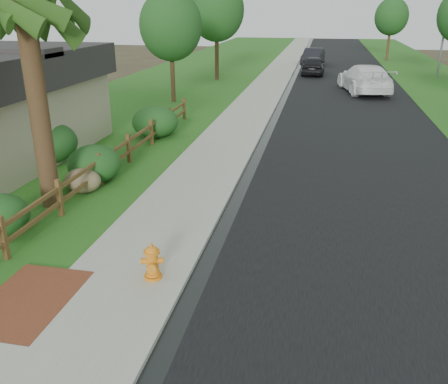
% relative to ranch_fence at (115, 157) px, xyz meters
% --- Properties ---
extents(ground, '(120.00, 120.00, 0.00)m').
position_rel_ranch_fence_xyz_m(ground, '(3.60, -6.40, -0.62)').
color(ground, '#3D3121').
extents(road, '(8.00, 90.00, 0.02)m').
position_rel_ranch_fence_xyz_m(road, '(8.20, 28.60, -0.61)').
color(road, black).
rests_on(road, ground).
extents(curb, '(0.40, 90.00, 0.12)m').
position_rel_ranch_fence_xyz_m(curb, '(4.00, 28.60, -0.56)').
color(curb, '#9C9B8E').
rests_on(curb, ground).
extents(wet_gutter, '(0.50, 90.00, 0.00)m').
position_rel_ranch_fence_xyz_m(wet_gutter, '(4.35, 28.60, -0.60)').
color(wet_gutter, black).
rests_on(wet_gutter, road).
extents(sidewalk, '(2.20, 90.00, 0.10)m').
position_rel_ranch_fence_xyz_m(sidewalk, '(2.70, 28.60, -0.57)').
color(sidewalk, '#9C9A88').
rests_on(sidewalk, ground).
extents(grass_strip, '(1.60, 90.00, 0.06)m').
position_rel_ranch_fence_xyz_m(grass_strip, '(0.80, 28.60, -0.59)').
color(grass_strip, '#235317').
rests_on(grass_strip, ground).
extents(lawn_near, '(9.00, 90.00, 0.04)m').
position_rel_ranch_fence_xyz_m(lawn_near, '(-4.40, 28.60, -0.60)').
color(lawn_near, '#235317').
rests_on(lawn_near, ground).
extents(verge_far, '(6.00, 90.00, 0.04)m').
position_rel_ranch_fence_xyz_m(verge_far, '(15.10, 28.60, -0.60)').
color(verge_far, '#235317').
rests_on(verge_far, ground).
extents(brick_patch, '(1.60, 2.40, 0.11)m').
position_rel_ranch_fence_xyz_m(brick_patch, '(1.40, -7.40, -0.56)').
color(brick_patch, brown).
rests_on(brick_patch, ground).
extents(ranch_fence, '(0.12, 16.92, 1.10)m').
position_rel_ranch_fence_xyz_m(ranch_fence, '(0.00, 0.00, 0.00)').
color(ranch_fence, '#50371A').
rests_on(ranch_fence, ground).
extents(fire_hydrant, '(0.52, 0.42, 0.79)m').
position_rel_ranch_fence_xyz_m(fire_hydrant, '(3.50, -6.17, -0.15)').
color(fire_hydrant, orange).
rests_on(fire_hydrant, sidewalk).
extents(white_suv, '(3.59, 6.51, 1.79)m').
position_rel_ranch_fence_xyz_m(white_suv, '(9.34, 18.53, 0.30)').
color(white_suv, white).
rests_on(white_suv, road).
extents(dark_car_mid, '(1.87, 4.49, 1.52)m').
position_rel_ranch_fence_xyz_m(dark_car_mid, '(5.82, 26.54, 0.16)').
color(dark_car_mid, black).
rests_on(dark_car_mid, road).
extents(dark_car_far, '(2.23, 4.87, 1.55)m').
position_rel_ranch_fence_xyz_m(dark_car_far, '(5.60, 33.32, 0.18)').
color(dark_car_far, black).
rests_on(dark_car_far, road).
extents(streetlight, '(1.83, 0.31, 7.92)m').
position_rel_ranch_fence_xyz_m(streetlight, '(15.45, 27.08, 3.87)').
color(streetlight, gray).
rests_on(streetlight, ground).
extents(boulder, '(1.29, 1.08, 0.76)m').
position_rel_ranch_fence_xyz_m(boulder, '(-0.30, -1.75, -0.24)').
color(boulder, brown).
rests_on(boulder, ground).
extents(shrub_a, '(1.46, 1.46, 1.07)m').
position_rel_ranch_fence_xyz_m(shrub_a, '(-0.90, -4.88, -0.08)').
color(shrub_a, '#204719').
rests_on(shrub_a, ground).
extents(shrub_b, '(2.16, 2.16, 1.48)m').
position_rel_ranch_fence_xyz_m(shrub_b, '(-2.90, 0.73, 0.12)').
color(shrub_b, '#204719').
rests_on(shrub_b, ground).
extents(shrub_c, '(2.03, 2.03, 1.22)m').
position_rel_ranch_fence_xyz_m(shrub_c, '(-0.36, -0.81, -0.01)').
color(shrub_c, '#204719').
rests_on(shrub_c, ground).
extents(shrub_d, '(2.55, 2.55, 1.35)m').
position_rel_ranch_fence_xyz_m(shrub_d, '(-0.30, 4.93, 0.06)').
color(shrub_d, '#204719').
rests_on(shrub_d, ground).
extents(tree_near_left, '(3.52, 3.52, 6.24)m').
position_rel_ranch_fence_xyz_m(tree_near_left, '(-1.91, 12.72, 3.67)').
color(tree_near_left, '#372816').
rests_on(tree_near_left, ground).
extents(tree_mid_left, '(4.07, 4.07, 7.27)m').
position_rel_ranch_fence_xyz_m(tree_mid_left, '(-1.32, 22.04, 4.40)').
color(tree_mid_left, '#372816').
rests_on(tree_mid_left, ground).
extents(tree_far_right, '(3.33, 3.33, 6.15)m').
position_rel_ranch_fence_xyz_m(tree_far_right, '(13.01, 39.01, 3.68)').
color(tree_far_right, '#372816').
rests_on(tree_far_right, ground).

